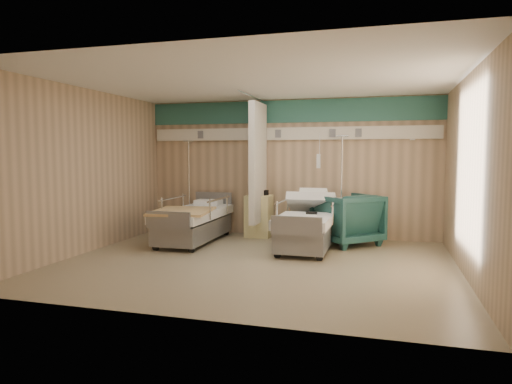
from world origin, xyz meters
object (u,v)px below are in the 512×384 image
bedside_cabinet (259,216)px  bed_left (194,226)px  bed_right (307,231)px  iv_stand_left (189,214)px  visitor_armchair (347,219)px  iv_stand_right (341,219)px

bedside_cabinet → bed_left: bearing=-139.4°
bed_right → bed_left: bearing=180.0°
bed_left → bedside_cabinet: bedside_cabinet is taller
bedside_cabinet → iv_stand_left: bearing=-179.2°
bed_right → bed_left: (-2.20, 0.00, 0.00)m
bedside_cabinet → visitor_armchair: size_ratio=0.81×
bed_left → visitor_armchair: visitor_armchair is taller
bedside_cabinet → iv_stand_right: size_ratio=0.41×
bed_right → bedside_cabinet: 1.46m
bed_right → iv_stand_left: bearing=161.9°
bedside_cabinet → iv_stand_right: (1.65, 0.08, -0.00)m
bed_right → visitor_armchair: 0.88m
bedside_cabinet → iv_stand_left: (-1.53, -0.02, -0.02)m
bedside_cabinet → visitor_armchair: 1.83m
bed_left → iv_stand_left: iv_stand_left is taller
visitor_armchair → iv_stand_right: 0.43m
bed_left → visitor_armchair: size_ratio=2.05×
bed_left → visitor_armchair: (2.85, 0.58, 0.16)m
iv_stand_left → iv_stand_right: bearing=1.8°
visitor_armchair → iv_stand_right: size_ratio=0.51×
visitor_armchair → bed_left: bearing=-31.4°
bed_right → iv_stand_right: iv_stand_right is taller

